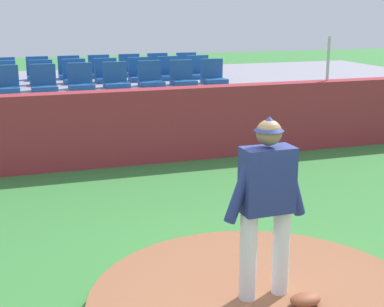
{
  "coord_description": "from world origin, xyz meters",
  "views": [
    {
      "loc": [
        -2.15,
        -4.41,
        2.88
      ],
      "look_at": [
        0.0,
        2.03,
        1.12
      ],
      "focal_mm": 53.22,
      "sensor_mm": 36.0,
      "label": 1
    }
  ],
  "objects_px": {
    "stadium_chair_2": "(81,81)",
    "stadium_chair_10": "(107,75)",
    "stadium_chair_9": "(75,76)",
    "stadium_chair_18": "(130,69)",
    "stadium_chair_17": "(100,70)",
    "stadium_chair_20": "(188,67)",
    "pitcher": "(267,195)",
    "fielding_glove": "(305,300)",
    "stadium_chair_0": "(6,84)",
    "stadium_chair_6": "(213,76)",
    "stadium_chair_15": "(38,72)",
    "stadium_chair_16": "(70,71)",
    "stadium_chair_13": "(199,71)",
    "stadium_chair_14": "(5,74)",
    "stadium_chair_12": "(170,72)",
    "stadium_chair_7": "(4,78)",
    "stadium_chair_19": "(159,68)",
    "stadium_chair_11": "(140,74)",
    "stadium_chair_3": "(116,80)",
    "stadium_chair_8": "(42,77)",
    "stadium_chair_5": "(182,77)",
    "stadium_chair_1": "(44,82)"
  },
  "relations": [
    {
      "from": "stadium_chair_8",
      "to": "stadium_chair_10",
      "type": "height_order",
      "value": "same"
    },
    {
      "from": "stadium_chair_6",
      "to": "stadium_chair_10",
      "type": "xyz_separation_m",
      "value": [
        -2.11,
        0.86,
        0.0
      ]
    },
    {
      "from": "stadium_chair_7",
      "to": "stadium_chair_19",
      "type": "height_order",
      "value": "same"
    },
    {
      "from": "pitcher",
      "to": "stadium_chair_16",
      "type": "bearing_deg",
      "value": 93.87
    },
    {
      "from": "stadium_chair_14",
      "to": "stadium_chair_19",
      "type": "height_order",
      "value": "same"
    },
    {
      "from": "stadium_chair_0",
      "to": "stadium_chair_2",
      "type": "relative_size",
      "value": 1.0
    },
    {
      "from": "stadium_chair_9",
      "to": "fielding_glove",
      "type": "bearing_deg",
      "value": 97.22
    },
    {
      "from": "stadium_chair_11",
      "to": "stadium_chair_20",
      "type": "xyz_separation_m",
      "value": [
        1.39,
        0.91,
        0.0
      ]
    },
    {
      "from": "stadium_chair_9",
      "to": "stadium_chair_18",
      "type": "xyz_separation_m",
      "value": [
        1.38,
        0.89,
        0.0
      ]
    },
    {
      "from": "stadium_chair_0",
      "to": "stadium_chair_11",
      "type": "xyz_separation_m",
      "value": [
        2.8,
        0.87,
        0.0
      ]
    },
    {
      "from": "stadium_chair_15",
      "to": "stadium_chair_16",
      "type": "height_order",
      "value": "same"
    },
    {
      "from": "stadium_chair_6",
      "to": "stadium_chair_18",
      "type": "bearing_deg",
      "value": -52.06
    },
    {
      "from": "stadium_chair_13",
      "to": "stadium_chair_5",
      "type": "bearing_deg",
      "value": 53.69
    },
    {
      "from": "stadium_chair_0",
      "to": "stadium_chair_15",
      "type": "relative_size",
      "value": 1.0
    },
    {
      "from": "stadium_chair_3",
      "to": "stadium_chair_0",
      "type": "bearing_deg",
      "value": -0.16
    },
    {
      "from": "stadium_chair_16",
      "to": "stadium_chair_17",
      "type": "xyz_separation_m",
      "value": [
        0.68,
        -0.0,
        0.0
      ]
    },
    {
      "from": "stadium_chair_2",
      "to": "stadium_chair_20",
      "type": "distance_m",
      "value": 3.28
    },
    {
      "from": "stadium_chair_3",
      "to": "stadium_chair_18",
      "type": "height_order",
      "value": "same"
    },
    {
      "from": "stadium_chair_15",
      "to": "stadium_chair_17",
      "type": "height_order",
      "value": "same"
    },
    {
      "from": "stadium_chair_11",
      "to": "stadium_chair_13",
      "type": "distance_m",
      "value": 1.39
    },
    {
      "from": "stadium_chair_12",
      "to": "stadium_chair_18",
      "type": "height_order",
      "value": "same"
    },
    {
      "from": "stadium_chair_10",
      "to": "stadium_chair_11",
      "type": "relative_size",
      "value": 1.0
    },
    {
      "from": "stadium_chair_7",
      "to": "stadium_chair_17",
      "type": "relative_size",
      "value": 1.0
    },
    {
      "from": "pitcher",
      "to": "stadium_chair_2",
      "type": "height_order",
      "value": "pitcher"
    },
    {
      "from": "stadium_chair_12",
      "to": "stadium_chair_20",
      "type": "height_order",
      "value": "same"
    },
    {
      "from": "stadium_chair_19",
      "to": "stadium_chair_18",
      "type": "bearing_deg",
      "value": 0.76
    },
    {
      "from": "fielding_glove",
      "to": "stadium_chair_8",
      "type": "distance_m",
      "value": 8.29
    },
    {
      "from": "pitcher",
      "to": "stadium_chair_13",
      "type": "relative_size",
      "value": 3.46
    },
    {
      "from": "stadium_chair_7",
      "to": "stadium_chair_14",
      "type": "height_order",
      "value": "same"
    },
    {
      "from": "stadium_chair_7",
      "to": "stadium_chair_15",
      "type": "height_order",
      "value": "same"
    },
    {
      "from": "stadium_chair_10",
      "to": "stadium_chair_20",
      "type": "bearing_deg",
      "value": -157.03
    },
    {
      "from": "stadium_chair_0",
      "to": "stadium_chair_11",
      "type": "height_order",
      "value": "same"
    },
    {
      "from": "stadium_chair_8",
      "to": "stadium_chair_2",
      "type": "bearing_deg",
      "value": 128.6
    },
    {
      "from": "stadium_chair_10",
      "to": "stadium_chair_16",
      "type": "bearing_deg",
      "value": -53.14
    },
    {
      "from": "stadium_chair_15",
      "to": "stadium_chair_16",
      "type": "xyz_separation_m",
      "value": [
        0.69,
        -0.01,
        0.0
      ]
    },
    {
      "from": "stadium_chair_0",
      "to": "stadium_chair_13",
      "type": "relative_size",
      "value": 1.0
    },
    {
      "from": "stadium_chair_13",
      "to": "stadium_chair_19",
      "type": "xyz_separation_m",
      "value": [
        -0.71,
        0.89,
        0.0
      ]
    },
    {
      "from": "stadium_chair_6",
      "to": "stadium_chair_12",
      "type": "relative_size",
      "value": 1.0
    },
    {
      "from": "stadium_chair_6",
      "to": "stadium_chair_11",
      "type": "relative_size",
      "value": 1.0
    },
    {
      "from": "stadium_chair_8",
      "to": "stadium_chair_6",
      "type": "bearing_deg",
      "value": 165.86
    },
    {
      "from": "stadium_chair_9",
      "to": "stadium_chair_16",
      "type": "xyz_separation_m",
      "value": [
        -0.01,
        0.86,
        0.0
      ]
    },
    {
      "from": "stadium_chair_7",
      "to": "stadium_chair_12",
      "type": "distance_m",
      "value": 3.5
    },
    {
      "from": "stadium_chair_2",
      "to": "stadium_chair_10",
      "type": "height_order",
      "value": "same"
    },
    {
      "from": "stadium_chair_8",
      "to": "stadium_chair_9",
      "type": "distance_m",
      "value": 0.69
    },
    {
      "from": "stadium_chair_17",
      "to": "stadium_chair_18",
      "type": "height_order",
      "value": "same"
    },
    {
      "from": "fielding_glove",
      "to": "stadium_chair_0",
      "type": "distance_m",
      "value": 7.63
    },
    {
      "from": "stadium_chair_1",
      "to": "stadium_chair_17",
      "type": "bearing_deg",
      "value": -127.55
    },
    {
      "from": "stadium_chair_0",
      "to": "stadium_chair_14",
      "type": "xyz_separation_m",
      "value": [
        -0.01,
        1.77,
        0.0
      ]
    },
    {
      "from": "pitcher",
      "to": "stadium_chair_3",
      "type": "distance_m",
      "value": 6.84
    },
    {
      "from": "stadium_chair_0",
      "to": "stadium_chair_5",
      "type": "relative_size",
      "value": 1.0
    }
  ]
}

